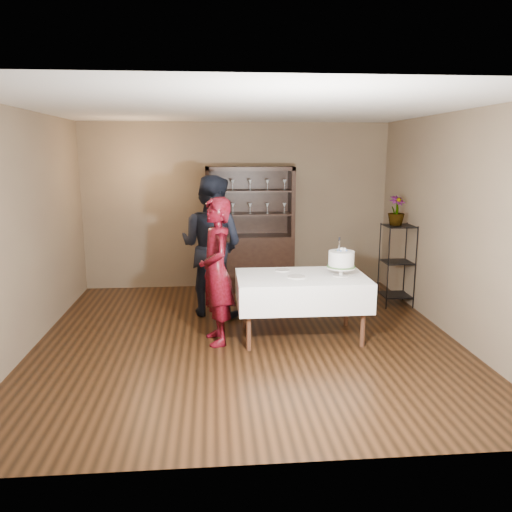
{
  "coord_description": "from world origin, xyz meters",
  "views": [
    {
      "loc": [
        -0.39,
        -5.72,
        2.22
      ],
      "look_at": [
        0.11,
        0.1,
        1.0
      ],
      "focal_mm": 35.0,
      "sensor_mm": 36.0,
      "label": 1
    }
  ],
  "objects_px": {
    "plant_etagere": "(397,262)",
    "man": "(212,246)",
    "woman": "(216,271)",
    "cake_table": "(301,290)",
    "potted_plant": "(396,211)",
    "cake": "(341,260)",
    "china_hutch": "(250,250)"
  },
  "relations": [
    {
      "from": "plant_etagere",
      "to": "cake_table",
      "type": "distance_m",
      "value": 2.02
    },
    {
      "from": "cake_table",
      "to": "cake",
      "type": "bearing_deg",
      "value": -4.95
    },
    {
      "from": "plant_etagere",
      "to": "potted_plant",
      "type": "relative_size",
      "value": 2.83
    },
    {
      "from": "china_hutch",
      "to": "plant_etagere",
      "type": "relative_size",
      "value": 1.67
    },
    {
      "from": "cake",
      "to": "cake_table",
      "type": "bearing_deg",
      "value": 175.05
    },
    {
      "from": "china_hutch",
      "to": "cake_table",
      "type": "bearing_deg",
      "value": -78.61
    },
    {
      "from": "cake",
      "to": "man",
      "type": "bearing_deg",
      "value": 145.61
    },
    {
      "from": "china_hutch",
      "to": "woman",
      "type": "height_order",
      "value": "china_hutch"
    },
    {
      "from": "woman",
      "to": "man",
      "type": "xyz_separation_m",
      "value": [
        -0.06,
        1.08,
        0.1
      ]
    },
    {
      "from": "plant_etagere",
      "to": "man",
      "type": "height_order",
      "value": "man"
    },
    {
      "from": "plant_etagere",
      "to": "potted_plant",
      "type": "height_order",
      "value": "potted_plant"
    },
    {
      "from": "china_hutch",
      "to": "potted_plant",
      "type": "distance_m",
      "value": 2.4
    },
    {
      "from": "man",
      "to": "potted_plant",
      "type": "xyz_separation_m",
      "value": [
        2.65,
        0.2,
        0.44
      ]
    },
    {
      "from": "plant_etagere",
      "to": "cake",
      "type": "relative_size",
      "value": 2.54
    },
    {
      "from": "china_hutch",
      "to": "woman",
      "type": "distance_m",
      "value": 2.39
    },
    {
      "from": "plant_etagere",
      "to": "woman",
      "type": "relative_size",
      "value": 0.7
    },
    {
      "from": "china_hutch",
      "to": "man",
      "type": "bearing_deg",
      "value": -116.63
    },
    {
      "from": "cake_table",
      "to": "potted_plant",
      "type": "distance_m",
      "value": 2.15
    },
    {
      "from": "plant_etagere",
      "to": "potted_plant",
      "type": "bearing_deg",
      "value": 156.55
    },
    {
      "from": "woman",
      "to": "potted_plant",
      "type": "xyz_separation_m",
      "value": [
        2.6,
        1.29,
        0.54
      ]
    },
    {
      "from": "plant_etagere",
      "to": "potted_plant",
      "type": "xyz_separation_m",
      "value": [
        -0.05,
        0.02,
        0.75
      ]
    },
    {
      "from": "china_hutch",
      "to": "plant_etagere",
      "type": "height_order",
      "value": "china_hutch"
    },
    {
      "from": "woman",
      "to": "potted_plant",
      "type": "relative_size",
      "value": 4.07
    },
    {
      "from": "plant_etagere",
      "to": "woman",
      "type": "bearing_deg",
      "value": -154.41
    },
    {
      "from": "cake_table",
      "to": "woman",
      "type": "relative_size",
      "value": 0.9
    },
    {
      "from": "cake_table",
      "to": "china_hutch",
      "type": "bearing_deg",
      "value": 101.39
    },
    {
      "from": "potted_plant",
      "to": "cake",
      "type": "bearing_deg",
      "value": -131.57
    },
    {
      "from": "plant_etagere",
      "to": "cake_table",
      "type": "relative_size",
      "value": 0.78
    },
    {
      "from": "woman",
      "to": "man",
      "type": "distance_m",
      "value": 1.09
    },
    {
      "from": "man",
      "to": "cake",
      "type": "height_order",
      "value": "man"
    },
    {
      "from": "china_hutch",
      "to": "cake_table",
      "type": "xyz_separation_m",
      "value": [
        0.45,
        -2.25,
        -0.07
      ]
    },
    {
      "from": "plant_etagere",
      "to": "cake",
      "type": "bearing_deg",
      "value": -133.16
    }
  ]
}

